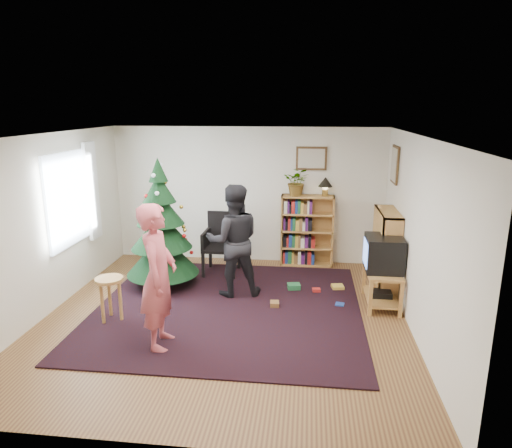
# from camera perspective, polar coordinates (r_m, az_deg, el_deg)

# --- Properties ---
(floor) EXTENTS (5.00, 5.00, 0.00)m
(floor) POSITION_cam_1_polar(r_m,az_deg,el_deg) (6.51, -3.92, -11.55)
(floor) COLOR brown
(floor) RESTS_ON ground
(ceiling) EXTENTS (5.00, 5.00, 0.00)m
(ceiling) POSITION_cam_1_polar(r_m,az_deg,el_deg) (5.86, -4.35, 10.98)
(ceiling) COLOR white
(ceiling) RESTS_ON wall_back
(wall_back) EXTENTS (5.00, 0.02, 2.50)m
(wall_back) POSITION_cam_1_polar(r_m,az_deg,el_deg) (8.47, -1.02, 3.61)
(wall_back) COLOR silver
(wall_back) RESTS_ON floor
(wall_front) EXTENTS (5.00, 0.02, 2.50)m
(wall_front) POSITION_cam_1_polar(r_m,az_deg,el_deg) (3.79, -11.22, -11.00)
(wall_front) COLOR silver
(wall_front) RESTS_ON floor
(wall_left) EXTENTS (0.02, 5.00, 2.50)m
(wall_left) POSITION_cam_1_polar(r_m,az_deg,el_deg) (6.97, -24.78, -0.18)
(wall_left) COLOR silver
(wall_left) RESTS_ON floor
(wall_right) EXTENTS (0.02, 5.00, 2.50)m
(wall_right) POSITION_cam_1_polar(r_m,az_deg,el_deg) (6.13, 19.53, -1.56)
(wall_right) COLOR silver
(wall_right) RESTS_ON floor
(rug) EXTENTS (3.80, 3.60, 0.02)m
(rug) POSITION_cam_1_polar(r_m,az_deg,el_deg) (6.77, -3.46, -10.37)
(rug) COLOR black
(rug) RESTS_ON floor
(window_pane) EXTENTS (0.04, 1.20, 1.40)m
(window_pane) POSITION_cam_1_polar(r_m,az_deg,el_deg) (7.40, -22.43, 2.86)
(window_pane) COLOR silver
(window_pane) RESTS_ON wall_left
(curtain) EXTENTS (0.06, 0.35, 1.60)m
(curtain) POSITION_cam_1_polar(r_m,az_deg,el_deg) (7.99, -19.80, 3.90)
(curtain) COLOR white
(curtain) RESTS_ON wall_left
(picture_back) EXTENTS (0.55, 0.03, 0.42)m
(picture_back) POSITION_cam_1_polar(r_m,az_deg,el_deg) (8.27, 6.94, 8.14)
(picture_back) COLOR #4C3319
(picture_back) RESTS_ON wall_back
(picture_right) EXTENTS (0.03, 0.50, 0.60)m
(picture_right) POSITION_cam_1_polar(r_m,az_deg,el_deg) (7.67, 16.98, 7.12)
(picture_right) COLOR #4C3319
(picture_right) RESTS_ON wall_right
(christmas_tree) EXTENTS (1.16, 1.16, 2.10)m
(christmas_tree) POSITION_cam_1_polar(r_m,az_deg,el_deg) (7.42, -11.74, -1.28)
(christmas_tree) COLOR #3F2816
(christmas_tree) RESTS_ON rug
(bookshelf_back) EXTENTS (0.95, 0.30, 1.30)m
(bookshelf_back) POSITION_cam_1_polar(r_m,az_deg,el_deg) (8.38, 6.39, -0.72)
(bookshelf_back) COLOR #BB8142
(bookshelf_back) RESTS_ON floor
(bookshelf_right) EXTENTS (0.30, 0.95, 1.30)m
(bookshelf_right) POSITION_cam_1_polar(r_m,az_deg,el_deg) (7.43, 15.89, -3.22)
(bookshelf_right) COLOR #BB8142
(bookshelf_right) RESTS_ON floor
(tv_stand) EXTENTS (0.48, 0.86, 0.55)m
(tv_stand) POSITION_cam_1_polar(r_m,az_deg,el_deg) (7.00, 15.43, -7.27)
(tv_stand) COLOR #BB8142
(tv_stand) RESTS_ON floor
(crt_tv) EXTENTS (0.53, 0.57, 0.50)m
(crt_tv) POSITION_cam_1_polar(r_m,az_deg,el_deg) (6.84, 15.68, -3.56)
(crt_tv) COLOR black
(crt_tv) RESTS_ON tv_stand
(armchair) EXTENTS (0.60, 0.60, 1.06)m
(armchair) POSITION_cam_1_polar(r_m,az_deg,el_deg) (8.01, -4.23, -2.04)
(armchair) COLOR black
(armchair) RESTS_ON rug
(stool) EXTENTS (0.37, 0.37, 0.62)m
(stool) POSITION_cam_1_polar(r_m,az_deg,el_deg) (6.52, -17.82, -7.59)
(stool) COLOR #BB8142
(stool) RESTS_ON floor
(person_standing) EXTENTS (0.48, 0.69, 1.79)m
(person_standing) POSITION_cam_1_polar(r_m,az_deg,el_deg) (5.57, -12.11, -6.49)
(person_standing) COLOR #B1474D
(person_standing) RESTS_ON rug
(person_by_chair) EXTENTS (0.98, 0.84, 1.74)m
(person_by_chair) POSITION_cam_1_polar(r_m,az_deg,el_deg) (6.94, -2.84, -2.11)
(person_by_chair) COLOR black
(person_by_chair) RESTS_ON rug
(potted_plant) EXTENTS (0.49, 0.44, 0.50)m
(potted_plant) POSITION_cam_1_polar(r_m,az_deg,el_deg) (8.19, 5.16, 5.29)
(potted_plant) COLOR gray
(potted_plant) RESTS_ON bookshelf_back
(table_lamp) EXTENTS (0.26, 0.26, 0.34)m
(table_lamp) POSITION_cam_1_polar(r_m,az_deg,el_deg) (8.20, 8.67, 5.06)
(table_lamp) COLOR #A57F33
(table_lamp) RESTS_ON bookshelf_back
(floor_clutter) EXTENTS (1.16, 0.99, 0.08)m
(floor_clutter) POSITION_cam_1_polar(r_m,az_deg,el_deg) (7.18, 7.09, -8.70)
(floor_clutter) COLOR #A51E19
(floor_clutter) RESTS_ON rug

